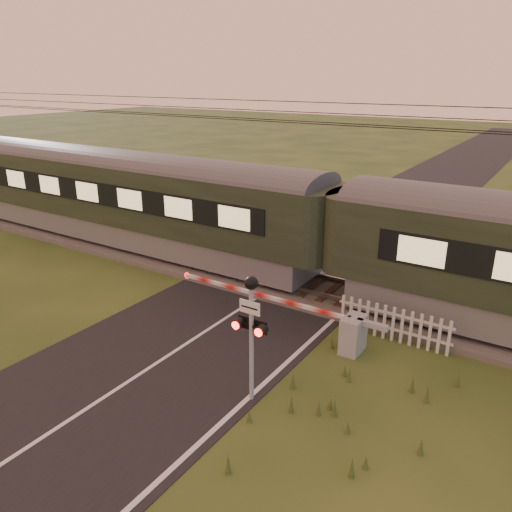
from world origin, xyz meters
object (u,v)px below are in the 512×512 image
Objects in this scene: train at (336,234)px; picket_fence at (393,324)px; crossing_signal at (251,317)px; boom_gate at (341,329)px.

train is 3.61m from picket_fence.
picket_fence is (1.78, 4.30, -1.54)m from crossing_signal.
boom_gate is at bearing -132.61° from picket_fence.
boom_gate is 1.53m from picket_fence.
picket_fence is (2.62, -1.89, -1.62)m from train.
crossing_signal reaches higher than picket_fence.
train is at bearing 97.70° from crossing_signal.
boom_gate is 3.58m from crossing_signal.
train reaches higher than crossing_signal.
boom_gate is at bearing 76.78° from crossing_signal.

